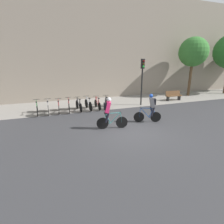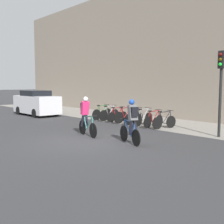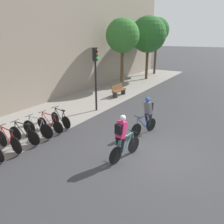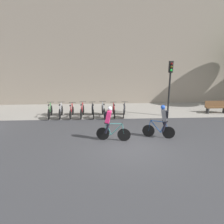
% 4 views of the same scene
% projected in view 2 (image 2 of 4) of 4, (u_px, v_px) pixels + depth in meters
% --- Properties ---
extents(ground, '(200.00, 200.00, 0.00)m').
position_uv_depth(ground, '(83.00, 141.00, 11.51)').
color(ground, '#333335').
extents(kerb_strip, '(44.00, 4.50, 0.01)m').
position_uv_depth(kerb_strip, '(179.00, 125.00, 15.99)').
color(kerb_strip, gray).
rests_on(kerb_strip, ground).
extents(building_facade, '(44.00, 0.60, 9.72)m').
position_uv_depth(building_facade, '(206.00, 43.00, 17.20)').
color(building_facade, gray).
rests_on(building_facade, ground).
extents(cyclist_pink, '(1.72, 0.55, 1.77)m').
position_uv_depth(cyclist_pink, '(86.00, 115.00, 12.72)').
color(cyclist_pink, black).
rests_on(cyclist_pink, ground).
extents(cyclist_grey, '(1.61, 0.64, 1.76)m').
position_uv_depth(cyclist_grey, '(132.00, 120.00, 10.83)').
color(cyclist_grey, black).
rests_on(cyclist_grey, ground).
extents(parked_bike_0, '(0.46, 1.71, 0.99)m').
position_uv_depth(parked_bike_0, '(102.00, 113.00, 18.48)').
color(parked_bike_0, black).
rests_on(parked_bike_0, ground).
extents(parked_bike_1, '(0.46, 1.68, 0.99)m').
position_uv_depth(parked_bike_1, '(109.00, 114.00, 17.94)').
color(parked_bike_1, black).
rests_on(parked_bike_1, ground).
extents(parked_bike_2, '(0.46, 1.64, 0.94)m').
position_uv_depth(parked_bike_2, '(117.00, 116.00, 17.40)').
color(parked_bike_2, black).
rests_on(parked_bike_2, ground).
extents(parked_bike_3, '(0.46, 1.73, 0.99)m').
position_uv_depth(parked_bike_3, '(125.00, 116.00, 16.86)').
color(parked_bike_3, black).
rests_on(parked_bike_3, ground).
extents(parked_bike_4, '(0.46, 1.71, 0.97)m').
position_uv_depth(parked_bike_4, '(134.00, 117.00, 16.32)').
color(parked_bike_4, black).
rests_on(parked_bike_4, ground).
extents(parked_bike_5, '(0.46, 1.73, 0.99)m').
position_uv_depth(parked_bike_5, '(143.00, 118.00, 15.78)').
color(parked_bike_5, black).
rests_on(parked_bike_5, ground).
extents(parked_bike_6, '(0.46, 1.66, 0.94)m').
position_uv_depth(parked_bike_6, '(154.00, 120.00, 15.25)').
color(parked_bike_6, black).
rests_on(parked_bike_6, ground).
extents(parked_bike_7, '(0.46, 1.58, 0.96)m').
position_uv_depth(parked_bike_7, '(164.00, 121.00, 14.71)').
color(parked_bike_7, black).
rests_on(parked_bike_7, ground).
extents(traffic_light_pole, '(0.26, 0.30, 3.77)m').
position_uv_depth(traffic_light_pole, '(221.00, 78.00, 12.18)').
color(traffic_light_pole, black).
rests_on(traffic_light_pole, ground).
extents(parked_car, '(4.30, 1.84, 1.85)m').
position_uv_depth(parked_car, '(36.00, 103.00, 21.01)').
color(parked_car, silver).
rests_on(parked_car, ground).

